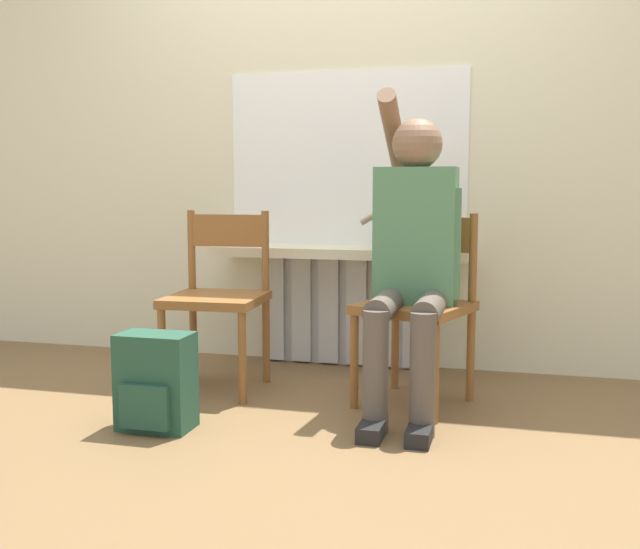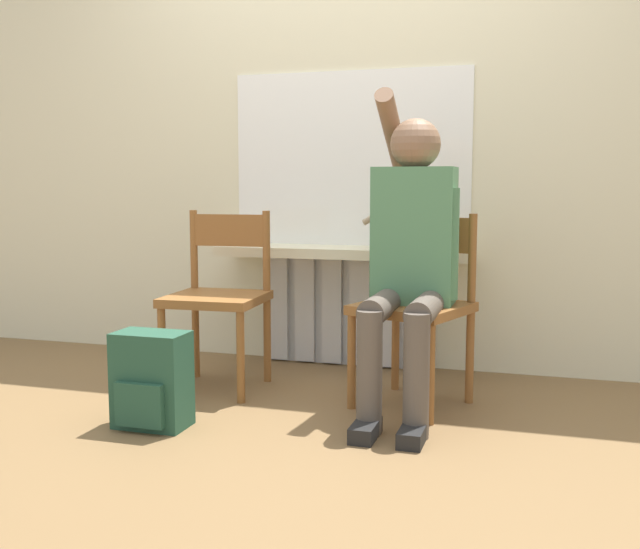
% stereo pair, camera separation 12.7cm
% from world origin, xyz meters
% --- Properties ---
extents(ground_plane, '(12.00, 12.00, 0.00)m').
position_xyz_m(ground_plane, '(0.00, 0.00, 0.00)').
color(ground_plane, brown).
extents(wall_with_window, '(7.00, 0.06, 2.70)m').
position_xyz_m(wall_with_window, '(0.00, 1.23, 1.35)').
color(wall_with_window, beige).
rests_on(wall_with_window, ground_plane).
extents(radiator, '(0.90, 0.08, 0.58)m').
position_xyz_m(radiator, '(-0.00, 1.15, 0.29)').
color(radiator, silver).
rests_on(radiator, ground_plane).
extents(windowsill, '(1.31, 0.30, 0.05)m').
position_xyz_m(windowsill, '(0.00, 1.05, 0.61)').
color(windowsill, beige).
rests_on(windowsill, radiator).
extents(window_glass, '(1.26, 0.01, 0.90)m').
position_xyz_m(window_glass, '(0.00, 1.20, 1.08)').
color(window_glass, white).
rests_on(window_glass, windowsill).
extents(chair_left, '(0.44, 0.44, 0.83)m').
position_xyz_m(chair_left, '(-0.46, 0.55, 0.44)').
color(chair_left, brown).
rests_on(chair_left, ground_plane).
extents(chair_right, '(0.54, 0.54, 0.83)m').
position_xyz_m(chair_right, '(0.47, 0.54, 0.44)').
color(chair_right, brown).
rests_on(chair_right, ground_plane).
extents(person, '(0.36, 0.97, 1.35)m').
position_xyz_m(person, '(0.46, 0.44, 0.68)').
color(person, brown).
rests_on(person, ground_plane).
extents(cat, '(0.46, 0.12, 0.23)m').
position_xyz_m(cat, '(0.40, 1.00, 0.77)').
color(cat, '#9E896B').
rests_on(cat, windowsill).
extents(backpack, '(0.29, 0.20, 0.38)m').
position_xyz_m(backpack, '(-0.47, -0.07, 0.19)').
color(backpack, '#234C38').
rests_on(backpack, ground_plane).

